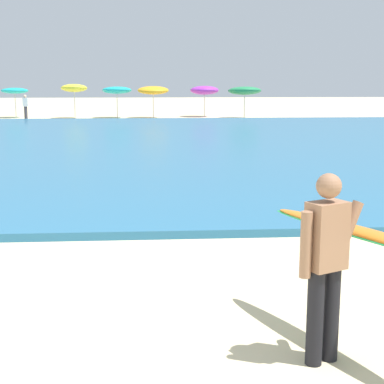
% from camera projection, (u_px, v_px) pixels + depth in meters
% --- Properties ---
extents(sea, '(120.00, 28.00, 0.14)m').
position_uv_depth(sea, '(105.00, 143.00, 22.89)').
color(sea, teal).
rests_on(sea, ground).
extents(surfer_with_board, '(1.39, 2.50, 1.73)m').
position_uv_depth(surfer_with_board, '(345.00, 249.00, 5.21)').
color(surfer_with_board, black).
rests_on(surfer_with_board, ground).
extents(beach_umbrella_2, '(1.78, 1.79, 2.01)m').
position_uv_depth(beach_umbrella_2, '(15.00, 91.00, 38.88)').
color(beach_umbrella_2, beige).
rests_on(beach_umbrella_2, ground).
extents(beach_umbrella_3, '(1.71, 1.74, 2.29)m').
position_uv_depth(beach_umbrella_3, '(74.00, 88.00, 38.22)').
color(beach_umbrella_3, beige).
rests_on(beach_umbrella_3, ground).
extents(beach_umbrella_4, '(1.94, 1.96, 2.12)m').
position_uv_depth(beach_umbrella_4, '(117.00, 90.00, 38.63)').
color(beach_umbrella_4, beige).
rests_on(beach_umbrella_4, ground).
extents(beach_umbrella_5, '(2.06, 2.09, 2.15)m').
position_uv_depth(beach_umbrella_5, '(153.00, 90.00, 38.49)').
color(beach_umbrella_5, beige).
rests_on(beach_umbrella_5, ground).
extents(beach_umbrella_6, '(1.95, 1.96, 2.12)m').
position_uv_depth(beach_umbrella_6, '(204.00, 90.00, 39.94)').
color(beach_umbrella_6, beige).
rests_on(beach_umbrella_6, ground).
extents(beach_umbrella_7, '(2.17, 2.20, 2.14)m').
position_uv_depth(beach_umbrella_7, '(245.00, 91.00, 38.20)').
color(beach_umbrella_7, beige).
rests_on(beach_umbrella_7, ground).
extents(beachgoer_near_row_left, '(0.32, 0.20, 1.58)m').
position_uv_depth(beachgoer_near_row_left, '(26.00, 106.00, 37.10)').
color(beachgoer_near_row_left, '#383842').
rests_on(beachgoer_near_row_left, ground).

